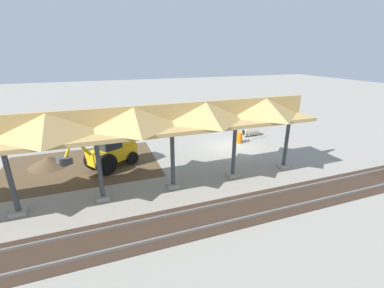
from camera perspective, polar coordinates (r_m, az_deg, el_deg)
ground_plane at (r=21.74m, az=8.31°, el=-0.51°), size 120.00×120.00×0.00m
dirt_work_zone at (r=19.39m, az=-23.33°, el=-4.53°), size 10.21×7.00×0.01m
platform_canopy at (r=13.30m, az=-21.06°, el=4.24°), size 24.67×3.20×4.90m
rail_tracks at (r=15.52m, az=23.34°, el=-10.53°), size 60.00×2.58×0.15m
stop_sign at (r=23.07m, az=12.80°, el=4.27°), size 0.73×0.28×2.09m
backhoe at (r=18.02m, az=-17.71°, el=-1.27°), size 4.93×3.66×2.82m
dirt_mound at (r=20.44m, az=-29.12°, el=-4.25°), size 5.36×5.36×1.36m
concrete_pipe at (r=24.74m, az=12.74°, el=2.71°), size 1.39×0.84×0.83m
traffic_barrel at (r=22.55m, az=10.41°, el=1.32°), size 0.56×0.56×0.90m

